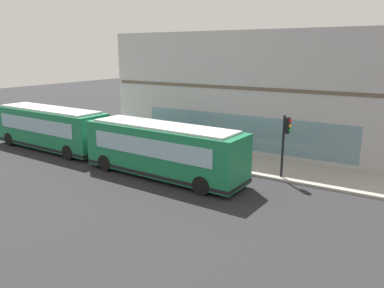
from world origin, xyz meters
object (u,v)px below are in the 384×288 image
(newspaper_vending_box, at_px, (170,141))
(fire_hydrant, at_px, (219,155))
(city_bus_nearside, at_px, (163,151))
(city_bus_far_down_street, at_px, (50,128))
(traffic_light_near_corner, at_px, (286,135))
(pedestrian_by_light_pole, at_px, (190,143))
(pedestrian_near_hydrant, at_px, (130,135))

(newspaper_vending_box, bearing_deg, fire_hydrant, -104.79)
(city_bus_nearside, xyz_separation_m, fire_hydrant, (4.10, -1.46, -1.04))
(city_bus_far_down_street, bearing_deg, city_bus_nearside, -93.97)
(city_bus_nearside, bearing_deg, traffic_light_near_corner, -62.58)
(city_bus_nearside, height_order, city_bus_far_down_street, same)
(city_bus_far_down_street, relative_size, traffic_light_near_corner, 2.86)
(city_bus_nearside, bearing_deg, pedestrian_by_light_pole, 6.92)
(city_bus_nearside, distance_m, newspaper_vending_box, 6.39)
(pedestrian_by_light_pole, distance_m, pedestrian_near_hydrant, 5.12)
(pedestrian_by_light_pole, relative_size, newspaper_vending_box, 1.96)
(pedestrian_near_hydrant, xyz_separation_m, newspaper_vending_box, (1.86, -2.23, -0.56))
(traffic_light_near_corner, bearing_deg, city_bus_far_down_street, 98.13)
(pedestrian_by_light_pole, bearing_deg, city_bus_far_down_street, 105.56)
(city_bus_nearside, bearing_deg, fire_hydrant, -19.65)
(city_bus_far_down_street, xyz_separation_m, newspaper_vending_box, (4.61, -7.49, -0.95))
(fire_hydrant, relative_size, pedestrian_by_light_pole, 0.42)
(pedestrian_by_light_pole, bearing_deg, newspaper_vending_box, 59.17)
(traffic_light_near_corner, xyz_separation_m, newspaper_vending_box, (2.19, 9.44, -2.01))
(fire_hydrant, xyz_separation_m, pedestrian_near_hydrant, (-0.59, 7.02, 0.65))
(city_bus_far_down_street, bearing_deg, pedestrian_near_hydrant, -62.36)
(traffic_light_near_corner, xyz_separation_m, fire_hydrant, (0.93, 4.65, -2.10))
(fire_hydrant, bearing_deg, city_bus_nearside, 160.35)
(city_bus_nearside, relative_size, fire_hydrant, 13.71)
(city_bus_far_down_street, xyz_separation_m, pedestrian_near_hydrant, (2.76, -5.26, -0.40))
(fire_hydrant, distance_m, newspaper_vending_box, 4.96)
(pedestrian_near_hydrant, distance_m, newspaper_vending_box, 2.95)
(traffic_light_near_corner, distance_m, newspaper_vending_box, 9.90)
(newspaper_vending_box, bearing_deg, city_bus_nearside, -148.17)
(traffic_light_near_corner, bearing_deg, fire_hydrant, 78.70)
(city_bus_far_down_street, relative_size, newspaper_vending_box, 11.26)
(pedestrian_by_light_pole, distance_m, newspaper_vending_box, 3.41)
(newspaper_vending_box, bearing_deg, pedestrian_by_light_pole, -120.83)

